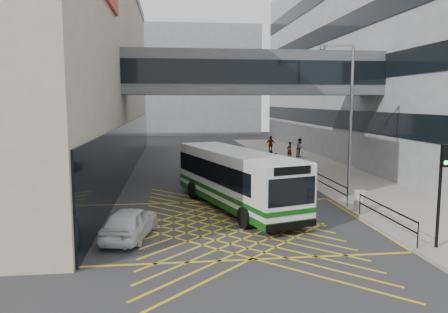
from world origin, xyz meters
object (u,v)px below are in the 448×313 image
object	(u,v)px
street_lamp	(348,111)
litter_bin	(360,201)
car_white	(130,222)
pedestrian_a	(289,150)
pedestrian_b	(300,148)
car_dark	(218,157)
bus	(235,177)
car_silver	(199,162)
traffic_light	(442,181)
pedestrian_c	(271,145)

from	to	relation	value
street_lamp	litter_bin	xyz separation A→B (m)	(-0.75, -3.74, -4.35)
car_white	street_lamp	world-z (taller)	street_lamp
pedestrian_a	pedestrian_b	world-z (taller)	pedestrian_b
car_white	car_dark	size ratio (longest dim) A/B	0.84
bus	litter_bin	bearing A→B (deg)	-36.27
street_lamp	pedestrian_a	xyz separation A→B (m)	(1.07, 15.95, -4.05)
bus	pedestrian_b	xyz separation A→B (m)	(9.17, 18.84, -0.54)
car_silver	traffic_light	size ratio (longest dim) A/B	1.11
pedestrian_b	car_white	bearing A→B (deg)	-161.73
traffic_light	pedestrian_b	size ratio (longest dim) A/B	2.12
street_lamp	traffic_light	bearing A→B (deg)	-79.46
car_dark	pedestrian_a	size ratio (longest dim) A/B	3.09
car_silver	pedestrian_c	distance (m)	12.47
street_lamp	pedestrian_b	xyz separation A→B (m)	(2.46, 17.16, -3.95)
car_silver	litter_bin	size ratio (longest dim) A/B	4.26
car_silver	pedestrian_a	world-z (taller)	pedestrian_a
car_dark	traffic_light	world-z (taller)	traffic_light
car_dark	car_silver	distance (m)	2.49
litter_bin	bus	bearing A→B (deg)	160.97
bus	pedestrian_b	size ratio (longest dim) A/B	6.04
car_dark	pedestrian_b	xyz separation A→B (m)	(8.47, 4.10, 0.29)
bus	pedestrian_c	xyz separation A→B (m)	(7.09, 22.41, -0.55)
car_white	traffic_light	distance (m)	11.98
car_silver	pedestrian_a	distance (m)	9.97
street_lamp	pedestrian_a	world-z (taller)	street_lamp
bus	pedestrian_a	xyz separation A→B (m)	(7.78, 17.64, -0.65)
car_dark	traffic_light	xyz separation A→B (m)	(5.78, -22.38, 1.89)
car_white	car_silver	world-z (taller)	car_silver
street_lamp	litter_bin	distance (m)	5.79
traffic_light	pedestrian_c	bearing A→B (deg)	92.63
bus	car_white	bearing A→B (deg)	-154.35
car_white	car_dark	xyz separation A→B (m)	(5.63, 19.33, 0.12)
bus	traffic_light	world-z (taller)	traffic_light
car_white	car_dark	distance (m)	20.13
street_lamp	car_silver	bearing A→B (deg)	136.48
bus	pedestrian_c	bearing A→B (deg)	55.20
car_dark	litter_bin	world-z (taller)	car_dark
car_dark	traffic_light	bearing A→B (deg)	82.36
pedestrian_c	car_dark	bearing A→B (deg)	73.37
litter_bin	pedestrian_c	world-z (taller)	pedestrian_c
litter_bin	pedestrian_b	bearing A→B (deg)	81.26
street_lamp	pedestrian_a	distance (m)	16.49
litter_bin	pedestrian_b	distance (m)	21.15
bus	litter_bin	size ratio (longest dim) A/B	10.89
litter_bin	pedestrian_c	distance (m)	24.49
car_white	car_silver	size ratio (longest dim) A/B	0.97
car_silver	litter_bin	world-z (taller)	car_silver
traffic_light	car_silver	bearing A→B (deg)	113.78
street_lamp	litter_bin	size ratio (longest dim) A/B	8.47
car_silver	street_lamp	world-z (taller)	street_lamp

